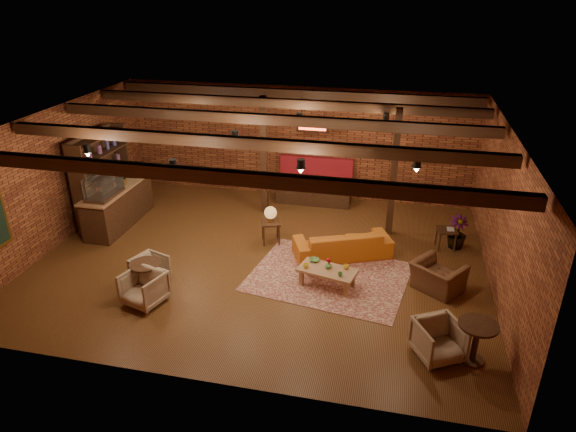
% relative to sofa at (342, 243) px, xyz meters
% --- Properties ---
extents(floor, '(10.00, 10.00, 0.00)m').
position_rel_sofa_xyz_m(floor, '(-1.79, -0.59, -0.32)').
color(floor, '#3A1D0E').
rests_on(floor, ground).
extents(ceiling, '(10.00, 8.00, 0.02)m').
position_rel_sofa_xyz_m(ceiling, '(-1.79, -0.59, 2.88)').
color(ceiling, black).
rests_on(ceiling, wall_back).
extents(wall_back, '(10.00, 0.02, 3.20)m').
position_rel_sofa_xyz_m(wall_back, '(-1.79, 3.41, 1.28)').
color(wall_back, brown).
rests_on(wall_back, ground).
extents(wall_front, '(10.00, 0.02, 3.20)m').
position_rel_sofa_xyz_m(wall_front, '(-1.79, -4.59, 1.28)').
color(wall_front, brown).
rests_on(wall_front, ground).
extents(wall_left, '(0.02, 8.00, 3.20)m').
position_rel_sofa_xyz_m(wall_left, '(-6.79, -0.59, 1.28)').
color(wall_left, brown).
rests_on(wall_left, ground).
extents(wall_right, '(0.02, 8.00, 3.20)m').
position_rel_sofa_xyz_m(wall_right, '(3.21, -0.59, 1.28)').
color(wall_right, brown).
rests_on(wall_right, ground).
extents(ceiling_beams, '(9.80, 6.40, 0.22)m').
position_rel_sofa_xyz_m(ceiling_beams, '(-1.79, -0.59, 2.76)').
color(ceiling_beams, black).
rests_on(ceiling_beams, ceiling).
extents(ceiling_pipe, '(9.60, 0.12, 0.12)m').
position_rel_sofa_xyz_m(ceiling_pipe, '(-1.79, 1.01, 2.53)').
color(ceiling_pipe, black).
rests_on(ceiling_pipe, ceiling).
extents(post_left, '(0.16, 0.16, 3.20)m').
position_rel_sofa_xyz_m(post_left, '(-2.39, 2.01, 1.28)').
color(post_left, black).
rests_on(post_left, ground).
extents(post_right, '(0.16, 0.16, 3.20)m').
position_rel_sofa_xyz_m(post_right, '(1.01, 1.41, 1.28)').
color(post_right, black).
rests_on(post_right, ground).
extents(service_counter, '(0.80, 2.50, 1.60)m').
position_rel_sofa_xyz_m(service_counter, '(-5.89, 0.41, 0.48)').
color(service_counter, black).
rests_on(service_counter, ground).
extents(plant_counter, '(0.35, 0.39, 0.30)m').
position_rel_sofa_xyz_m(plant_counter, '(-5.79, 0.61, 0.90)').
color(plant_counter, '#337F33').
rests_on(plant_counter, service_counter).
extents(shelving_hutch, '(0.52, 2.00, 2.40)m').
position_rel_sofa_xyz_m(shelving_hutch, '(-6.29, 0.51, 0.88)').
color(shelving_hutch, black).
rests_on(shelving_hutch, ground).
extents(banquette, '(2.10, 0.70, 1.00)m').
position_rel_sofa_xyz_m(banquette, '(-1.19, 2.96, 0.18)').
color(banquette, maroon).
rests_on(banquette, ground).
extents(service_sign, '(0.86, 0.06, 0.30)m').
position_rel_sofa_xyz_m(service_sign, '(-1.19, 2.51, 2.03)').
color(service_sign, '#FD3B19').
rests_on(service_sign, ceiling).
extents(ceiling_spotlights, '(6.40, 4.40, 0.28)m').
position_rel_sofa_xyz_m(ceiling_spotlights, '(-1.79, -0.59, 2.54)').
color(ceiling_spotlights, black).
rests_on(ceiling_spotlights, ceiling).
extents(rug, '(3.63, 2.99, 0.01)m').
position_rel_sofa_xyz_m(rug, '(-0.16, -1.00, -0.32)').
color(rug, maroon).
rests_on(rug, floor).
extents(sofa, '(2.37, 1.67, 0.64)m').
position_rel_sofa_xyz_m(sofa, '(0.00, 0.00, 0.00)').
color(sofa, '#B95F19').
rests_on(sofa, floor).
extents(coffee_table, '(1.30, 0.86, 0.66)m').
position_rel_sofa_xyz_m(coffee_table, '(-0.15, -1.37, 0.04)').
color(coffee_table, olive).
rests_on(coffee_table, floor).
extents(side_table_lamp, '(0.58, 0.58, 0.95)m').
position_rel_sofa_xyz_m(side_table_lamp, '(-1.78, 0.28, 0.40)').
color(side_table_lamp, black).
rests_on(side_table_lamp, floor).
extents(round_table_left, '(0.64, 0.64, 0.66)m').
position_rel_sofa_xyz_m(round_table_left, '(-3.72, -2.38, 0.13)').
color(round_table_left, black).
rests_on(round_table_left, floor).
extents(armchair_a, '(0.77, 0.79, 0.65)m').
position_rel_sofa_xyz_m(armchair_a, '(-3.83, -2.02, 0.00)').
color(armchair_a, beige).
rests_on(armchair_a, floor).
extents(armchair_b, '(0.90, 0.87, 0.75)m').
position_rel_sofa_xyz_m(armchair_b, '(-3.58, -2.76, 0.05)').
color(armchair_b, beige).
rests_on(armchair_b, floor).
extents(armchair_right, '(1.13, 1.06, 0.83)m').
position_rel_sofa_xyz_m(armchair_right, '(2.10, -1.01, 0.09)').
color(armchair_right, brown).
rests_on(armchair_right, floor).
extents(side_table_book, '(0.52, 0.52, 0.52)m').
position_rel_sofa_xyz_m(side_table_book, '(2.36, 0.90, 0.14)').
color(side_table_book, black).
rests_on(side_table_book, floor).
extents(round_table_right, '(0.65, 0.65, 0.77)m').
position_rel_sofa_xyz_m(round_table_right, '(2.61, -3.15, 0.19)').
color(round_table_right, black).
rests_on(round_table_right, floor).
extents(armchair_far, '(0.97, 0.95, 0.75)m').
position_rel_sofa_xyz_m(armchair_far, '(2.02, -3.15, 0.05)').
color(armchair_far, beige).
rests_on(armchair_far, floor).
extents(plant_tall, '(1.73, 1.73, 2.42)m').
position_rel_sofa_xyz_m(plant_tall, '(2.61, 0.99, 0.89)').
color(plant_tall, '#4C7F4C').
rests_on(plant_tall, floor).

